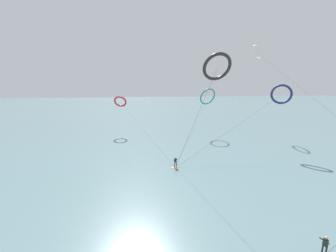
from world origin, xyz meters
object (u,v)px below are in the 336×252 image
object	(u,v)px
kite_navy	(281,94)
kite_teal	(208,97)
kite_ivory	(257,52)
surfer_violet	(325,247)
kite_charcoal	(217,67)
surfer_amber	(175,163)
kite_crimson	(120,102)

from	to	relation	value
kite_navy	kite_teal	world-z (taller)	kite_navy
kite_teal	kite_ivory	bearing A→B (deg)	174.67
surfer_violet	kite_ivory	size ratio (longest dim) A/B	0.04
surfer_violet	kite_charcoal	world-z (taller)	kite_charcoal
surfer_amber	kite_charcoal	world-z (taller)	kite_charcoal
surfer_violet	kite_navy	distance (m)	30.28
kite_teal	kite_charcoal	bearing A→B (deg)	54.12
kite_ivory	kite_teal	distance (m)	18.61
kite_teal	kite_crimson	world-z (taller)	kite_teal
kite_charcoal	kite_teal	distance (m)	29.98
kite_teal	kite_crimson	distance (m)	22.35
kite_navy	kite_charcoal	size ratio (longest dim) A/B	1.41
kite_teal	surfer_amber	bearing A→B (deg)	41.02
surfer_violet	surfer_amber	xyz separation A→B (m)	(-8.42, 18.97, 0.00)
surfer_violet	kite_navy	world-z (taller)	kite_navy
kite_charcoal	kite_teal	bearing A→B (deg)	-111.17
kite_navy	kite_charcoal	bearing A→B (deg)	-106.86
kite_charcoal	surfer_amber	bearing A→B (deg)	-71.86
surfer_violet	surfer_amber	size ratio (longest dim) A/B	1.00
surfer_violet	kite_charcoal	distance (m)	18.77
kite_teal	kite_navy	bearing A→B (deg)	105.26
kite_charcoal	kite_teal	size ratio (longest dim) A/B	0.74
surfer_violet	kite_crimson	world-z (taller)	kite_crimson
kite_ivory	kite_crimson	bearing A→B (deg)	79.22
surfer_violet	kite_charcoal	bearing A→B (deg)	-166.69
surfer_amber	kite_navy	size ratio (longest dim) A/B	0.07
kite_navy	surfer_violet	bearing A→B (deg)	-81.96
surfer_amber	kite_crimson	xyz separation A→B (m)	(-10.27, 24.78, 7.73)
surfer_amber	kite_charcoal	distance (m)	16.50
surfer_amber	kite_ivory	size ratio (longest dim) A/B	0.04
kite_ivory	surfer_amber	bearing A→B (deg)	123.23
kite_navy	kite_crimson	distance (m)	36.84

